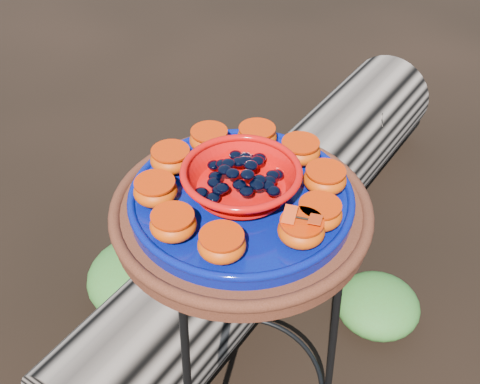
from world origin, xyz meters
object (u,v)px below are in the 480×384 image
terracotta_saucer (241,213)px  cobalt_plate (241,200)px  plant_stand (241,335)px  red_bowl (241,182)px  driftwood_log (277,213)px

terracotta_saucer → cobalt_plate: 0.03m
cobalt_plate → plant_stand: bearing=0.0°
terracotta_saucer → plant_stand: bearing=0.0°
plant_stand → terracotta_saucer: 0.37m
red_bowl → plant_stand: bearing=0.0°
cobalt_plate → terracotta_saucer: bearing=0.0°
cobalt_plate → red_bowl: size_ratio=2.00×
terracotta_saucer → cobalt_plate: (0.00, 0.00, 0.03)m
driftwood_log → red_bowl: bearing=-130.7°
terracotta_saucer → driftwood_log: terracotta_saucer is taller
terracotta_saucer → red_bowl: bearing=0.0°
plant_stand → driftwood_log: size_ratio=0.39×
terracotta_saucer → cobalt_plate: cobalt_plate is taller
terracotta_saucer → red_bowl: red_bowl is taller
driftwood_log → plant_stand: bearing=-130.7°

